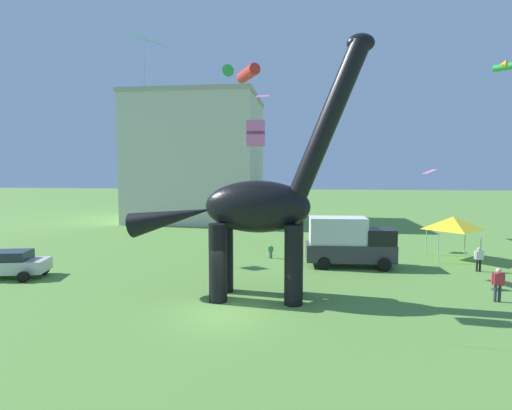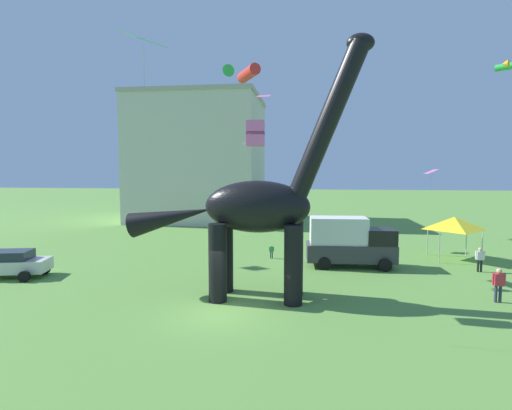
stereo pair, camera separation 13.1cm
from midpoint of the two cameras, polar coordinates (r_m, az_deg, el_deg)
ground_plane at (r=18.10m, az=-4.88°, el=-15.12°), size 240.00×240.00×0.00m
dinosaur_sculpture at (r=19.29m, az=-0.17°, el=-0.23°), size 11.82×2.50×12.35m
parked_sedan_left at (r=27.63m, az=-31.77°, el=-7.10°), size 4.49×2.69×1.55m
parked_box_truck at (r=26.70m, az=12.81°, el=-5.04°), size 5.69×2.40×3.20m
person_watching_child at (r=28.61m, az=1.98°, el=-6.41°), size 0.37×0.16×0.98m
person_strolling_adult at (r=22.35m, az=30.97°, el=-9.28°), size 0.61×0.27×1.63m
person_far_spectator at (r=28.36m, az=28.95°, el=-6.46°), size 0.57×0.25×1.51m
festival_canopy_tent at (r=31.21m, az=26.05°, el=-2.33°), size 3.15×3.15×3.00m
kite_near_high at (r=39.98m, az=31.92°, el=16.39°), size 2.04×2.09×0.59m
kite_far_left at (r=34.36m, az=0.85°, el=15.20°), size 1.20×0.93×0.30m
kite_high_left at (r=18.22m, az=-15.84°, el=21.72°), size 1.83×2.06×2.22m
kite_mid_center at (r=18.45m, az=-0.23°, el=10.13°), size 0.83×0.83×1.13m
kite_mid_right at (r=39.34m, az=-1.80°, el=8.63°), size 0.72×0.77×0.78m
kite_near_low at (r=25.48m, az=-1.93°, el=18.21°), size 2.52×2.49×0.72m
kite_far_right at (r=40.81m, az=23.31°, el=4.36°), size 1.03×1.41×1.79m
background_building_block at (r=51.72m, az=-8.27°, el=6.51°), size 15.39×13.72×15.45m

